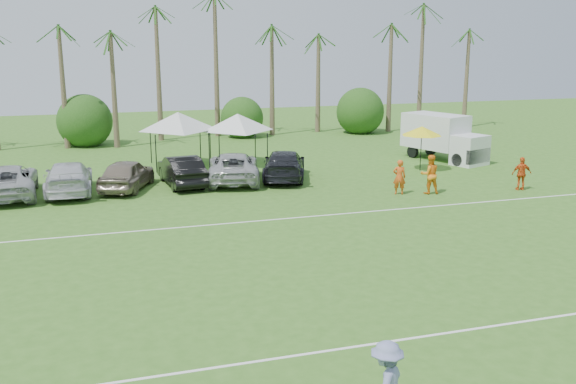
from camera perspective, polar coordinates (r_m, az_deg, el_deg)
name	(u,v)px	position (r m, az deg, el deg)	size (l,w,h in m)	color
field_lines	(276,270)	(21.84, -1.11, -6.90)	(80.00, 12.10, 0.01)	white
palm_tree_3	(46,4)	(49.81, -20.69, 15.37)	(2.40, 2.40, 11.90)	brown
palm_tree_4	(108,42)	(49.72, -15.73, 12.73)	(2.40, 2.40, 8.90)	brown
palm_tree_5	(163,30)	(50.03, -11.08, 13.98)	(2.40, 2.40, 9.90)	brown
palm_tree_6	(215,18)	(50.66, -6.47, 15.10)	(2.40, 2.40, 10.90)	brown
palm_tree_7	(266,7)	(51.61, -1.95, 16.08)	(2.40, 2.40, 11.90)	brown
palm_tree_8	(326,42)	(53.09, 3.42, 13.20)	(2.40, 2.40, 8.90)	brown
palm_tree_9	(383,31)	(55.06, 8.46, 13.99)	(2.40, 2.40, 9.90)	brown
palm_tree_10	(437,21)	(57.40, 13.15, 14.62)	(2.40, 2.40, 10.90)	brown
palm_tree_11	(479,11)	(59.53, 16.64, 15.18)	(2.40, 2.40, 11.90)	brown
bush_tree_1	(85,119)	(51.02, -17.62, 6.20)	(4.00, 4.00, 4.00)	brown
bush_tree_2	(240,114)	(52.34, -4.30, 6.95)	(4.00, 4.00, 4.00)	brown
bush_tree_3	(354,110)	(55.44, 5.90, 7.27)	(4.00, 4.00, 4.00)	brown
sideline_player_a	(399,177)	(32.65, 9.87, 1.32)	(0.65, 0.42, 1.77)	#DE5418
sideline_player_b	(430,174)	(33.06, 12.49, 1.54)	(0.97, 0.75, 1.99)	orange
sideline_player_c	(522,174)	(35.22, 20.06, 1.55)	(1.02, 0.42, 1.73)	#D54F17
box_truck	(444,136)	(42.65, 13.66, 4.84)	(3.89, 6.03, 2.91)	silver
canopy_tent_left	(178,112)	(39.70, -9.77, 7.01)	(4.81, 4.81, 3.90)	black
canopy_tent_right	(238,114)	(39.88, -4.51, 6.95)	(4.56, 4.56, 3.70)	black
market_umbrella	(422,131)	(38.71, 11.81, 5.34)	(2.38, 2.38, 2.65)	black
parked_car_2	(8,181)	(34.51, -23.65, 0.89)	(2.66, 5.77, 1.60)	#ADADAD
parked_car_3	(69,178)	(34.29, -18.92, 1.22)	(2.25, 5.53, 1.60)	silver
parked_car_4	(127,174)	(34.29, -14.15, 1.54)	(1.89, 4.71, 1.60)	gray
parked_car_5	(181,170)	(34.72, -9.46, 1.91)	(1.70, 4.87, 1.60)	black
parked_car_6	(233,167)	(35.28, -4.87, 2.22)	(2.66, 5.77, 1.60)	#A8A8A8
parked_car_7	(284,165)	(35.81, -0.34, 2.44)	(2.25, 5.53, 1.60)	black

